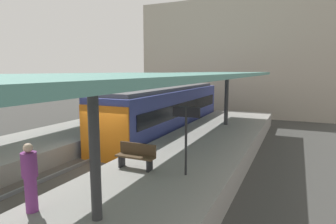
% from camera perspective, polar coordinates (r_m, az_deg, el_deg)
% --- Properties ---
extents(ground_plane, '(80.00, 80.00, 0.00)m').
position_cam_1_polar(ground_plane, '(13.19, -13.57, -11.15)').
color(ground_plane, '#383835').
extents(platform_left, '(4.40, 28.00, 1.00)m').
position_cam_1_polar(platform_left, '(15.60, -24.79, -6.74)').
color(platform_left, gray).
rests_on(platform_left, ground_plane).
extents(platform_right, '(4.40, 28.00, 1.00)m').
position_cam_1_polar(platform_right, '(11.20, 2.20, -11.76)').
color(platform_right, gray).
rests_on(platform_right, ground_plane).
extents(track_ballast, '(3.20, 28.00, 0.20)m').
position_cam_1_polar(track_ballast, '(13.16, -13.59, -10.74)').
color(track_ballast, '#4C4742').
rests_on(track_ballast, ground_plane).
extents(rail_near_side, '(0.08, 28.00, 0.14)m').
position_cam_1_polar(rail_near_side, '(13.55, -16.05, -9.53)').
color(rail_near_side, slate).
rests_on(rail_near_side, track_ballast).
extents(rail_far_side, '(0.08, 28.00, 0.14)m').
position_cam_1_polar(rail_far_side, '(12.69, -11.01, -10.56)').
color(rail_far_side, slate).
rests_on(rail_far_side, track_ballast).
extents(commuter_train, '(2.78, 13.46, 3.10)m').
position_cam_1_polar(commuter_train, '(18.74, -0.30, 0.26)').
color(commuter_train, '#38428C').
rests_on(commuter_train, track_ballast).
extents(canopy_left, '(4.18, 21.00, 3.17)m').
position_cam_1_polar(canopy_left, '(16.07, -21.77, 6.67)').
color(canopy_left, '#333335').
rests_on(canopy_left, platform_left).
extents(canopy_right, '(4.18, 21.00, 3.23)m').
position_cam_1_polar(canopy_right, '(11.83, 4.89, 7.17)').
color(canopy_right, '#333335').
rests_on(canopy_right, platform_right).
extents(platform_bench, '(1.40, 0.41, 0.86)m').
position_cam_1_polar(platform_bench, '(9.95, -6.35, -8.54)').
color(platform_bench, black).
rests_on(platform_bench, platform_right).
extents(platform_sign, '(0.90, 0.08, 2.21)m').
position_cam_1_polar(platform_sign, '(9.01, 3.64, -2.69)').
color(platform_sign, '#262628').
rests_on(platform_sign, platform_right).
extents(passenger_mid_platform, '(0.36, 0.36, 1.67)m').
position_cam_1_polar(passenger_mid_platform, '(7.60, -25.85, -11.52)').
color(passenger_mid_platform, '#7A337A').
rests_on(passenger_mid_platform, platform_right).
extents(station_building_backdrop, '(18.00, 6.00, 11.00)m').
position_cam_1_polar(station_building_backdrop, '(30.36, 13.31, 10.24)').
color(station_building_backdrop, '#A89E8E').
rests_on(station_building_backdrop, ground_plane).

